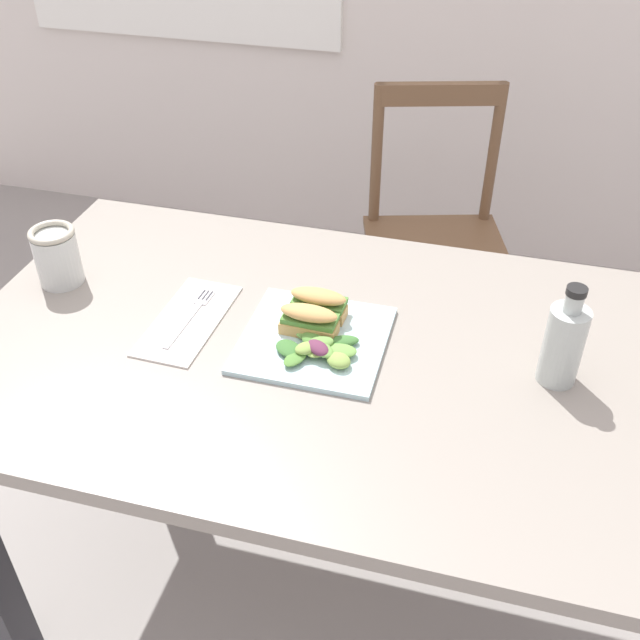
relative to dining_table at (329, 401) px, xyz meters
The scene contains 11 objects.
ground_plane 0.62m from the dining_table, 107.86° to the right, with size 9.32×9.32×0.00m, color gray.
dining_table is the anchor object (origin of this frame).
chair_wooden_far 0.92m from the dining_table, 84.42° to the left, with size 0.50×0.50×0.87m.
plate_lunch 0.14m from the dining_table, 158.60° to the left, with size 0.26×0.26×0.01m, color silver.
sandwich_half_front 0.17m from the dining_table, 150.71° to the left, with size 0.11×0.06×0.06m.
sandwich_half_back 0.19m from the dining_table, 117.87° to the left, with size 0.11×0.06×0.06m.
salad_mixed_greens 0.15m from the dining_table, 114.87° to the right, with size 0.15×0.13×0.03m.
napkin_folded 0.30m from the dining_table, behind, with size 0.12×0.25×0.00m, color silver.
fork_on_napkin 0.31m from the dining_table, behind, with size 0.03×0.19×0.00m.
bottle_cold_brew 0.43m from the dining_table, ahead, with size 0.07×0.07×0.19m.
mason_jar_iced_tea 0.60m from the dining_table, behind, with size 0.09×0.09×0.12m.
Camera 1 is at (0.28, -0.89, 1.57)m, focal length 41.59 mm.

